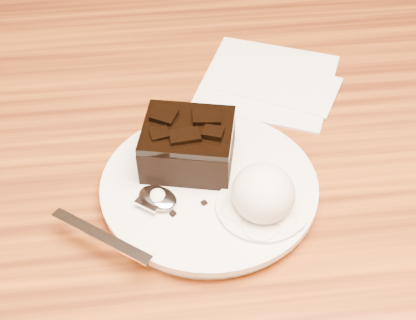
{
  "coord_description": "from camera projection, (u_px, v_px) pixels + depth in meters",
  "views": [
    {
      "loc": [
        -0.04,
        -0.47,
        1.21
      ],
      "look_at": [
        0.01,
        -0.04,
        0.79
      ],
      "focal_mm": 53.51,
      "sensor_mm": 36.0,
      "label": 1
    }
  ],
  "objects": [
    {
      "name": "napkin",
      "position": [
        268.0,
        81.0,
        0.76
      ],
      "size": [
        0.2,
        0.2,
        0.01
      ],
      "primitive_type": "cube",
      "rotation": [
        0.0,
        0.0,
        -0.41
      ],
      "color": "white",
      "rests_on": "dining_table"
    },
    {
      "name": "crumb_d",
      "position": [
        173.0,
        214.0,
        0.58
      ],
      "size": [
        0.01,
        0.01,
        0.0
      ],
      "primitive_type": "cube",
      "rotation": [
        0.0,
        0.0,
        0.67
      ],
      "color": "black",
      "rests_on": "plate"
    },
    {
      "name": "crumb_a",
      "position": [
        213.0,
        177.0,
        0.62
      ],
      "size": [
        0.01,
        0.01,
        0.0
      ],
      "primitive_type": "cube",
      "rotation": [
        0.0,
        0.0,
        0.11
      ],
      "color": "black",
      "rests_on": "plate"
    },
    {
      "name": "melt_puddle",
      "position": [
        262.0,
        207.0,
        0.59
      ],
      "size": [
        0.09,
        0.09,
        0.0
      ],
      "primitive_type": "cylinder",
      "color": "silver",
      "rests_on": "plate"
    },
    {
      "name": "spoon",
      "position": [
        158.0,
        199.0,
        0.59
      ],
      "size": [
        0.15,
        0.12,
        0.01
      ],
      "primitive_type": null,
      "rotation": [
        0.0,
        0.0,
        0.9
      ],
      "color": "silver",
      "rests_on": "plate"
    },
    {
      "name": "crumb_b",
      "position": [
        204.0,
        203.0,
        0.59
      ],
      "size": [
        0.01,
        0.01,
        0.0
      ],
      "primitive_type": "cube",
      "rotation": [
        0.0,
        0.0,
        0.51
      ],
      "color": "black",
      "rests_on": "plate"
    },
    {
      "name": "plate",
      "position": [
        209.0,
        189.0,
        0.62
      ],
      "size": [
        0.22,
        0.22,
        0.02
      ],
      "primitive_type": "cylinder",
      "color": "white",
      "rests_on": "dining_table"
    },
    {
      "name": "ice_cream_scoop",
      "position": [
        263.0,
        193.0,
        0.58
      ],
      "size": [
        0.06,
        0.06,
        0.05
      ],
      "primitive_type": "ellipsoid",
      "color": "white",
      "rests_on": "plate"
    },
    {
      "name": "brownie",
      "position": [
        188.0,
        147.0,
        0.62
      ],
      "size": [
        0.1,
        0.1,
        0.04
      ],
      "primitive_type": "cube",
      "rotation": [
        0.0,
        0.0,
        -0.24
      ],
      "color": "black",
      "rests_on": "plate"
    },
    {
      "name": "crumb_c",
      "position": [
        243.0,
        207.0,
        0.59
      ],
      "size": [
        0.01,
        0.01,
        0.0
      ],
      "primitive_type": "cube",
      "rotation": [
        0.0,
        0.0,
        1.3
      ],
      "color": "black",
      "rests_on": "plate"
    }
  ]
}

